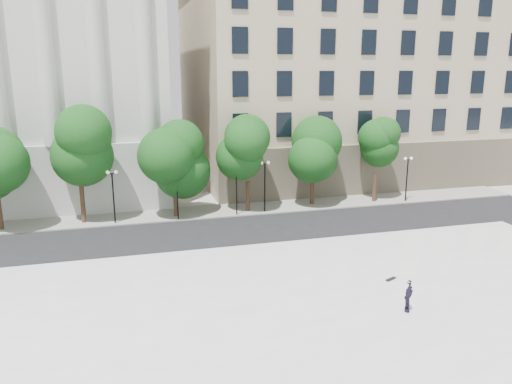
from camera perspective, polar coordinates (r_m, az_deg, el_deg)
ground at (r=21.47m, az=4.47°, el=-19.99°), size 160.00×160.00×0.00m
plaza at (r=23.77m, az=1.97°, el=-15.68°), size 44.00×22.00×0.45m
street at (r=37.25m, az=-4.86°, el=-4.88°), size 60.00×8.00×0.02m
far_sidewalk at (r=42.89m, az=-6.31°, el=-2.31°), size 60.00×4.00×0.12m
building_west at (r=56.37m, az=-27.04°, el=13.36°), size 31.50×27.65×25.60m
building_east at (r=61.51m, az=10.26°, el=12.90°), size 36.00×26.15×23.00m
traffic_light_west at (r=40.09m, az=-9.07°, el=1.91°), size 0.44×1.91×4.27m
traffic_light_east at (r=40.91m, az=-2.25°, el=2.09°), size 0.93×1.54×4.12m
person_lying at (r=25.94m, az=16.87°, el=-12.55°), size 1.53×1.57×0.44m
skateboard at (r=29.40m, az=15.16°, el=-9.58°), size 0.77×0.49×0.08m
street_trees at (r=40.92m, az=-9.71°, el=4.18°), size 40.38×4.87×7.97m
lamp_posts at (r=40.82m, az=-6.22°, el=1.05°), size 37.71×0.28×4.50m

